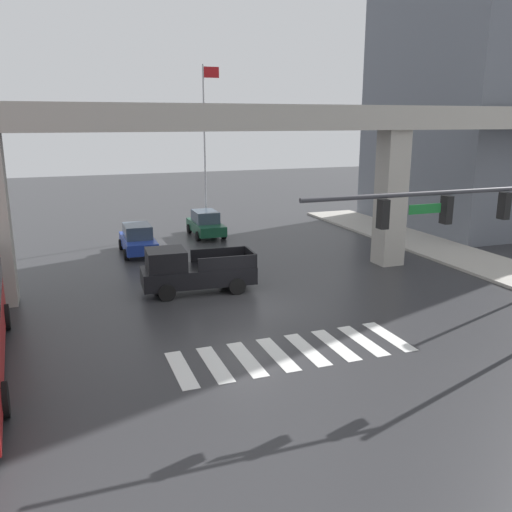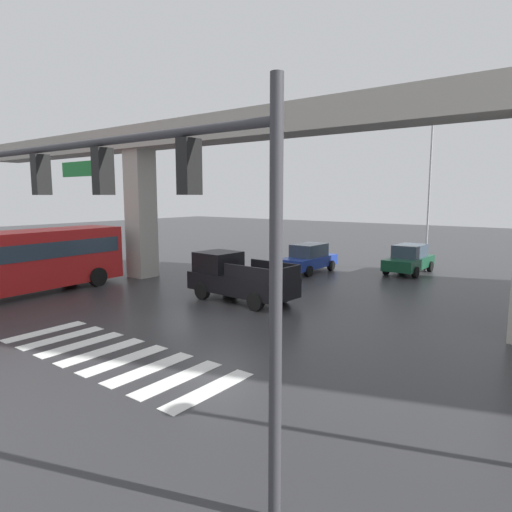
% 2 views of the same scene
% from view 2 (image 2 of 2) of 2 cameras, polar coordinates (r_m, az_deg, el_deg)
% --- Properties ---
extents(ground_plane, '(120.00, 120.00, 0.00)m').
position_cam_2_polar(ground_plane, '(16.94, -4.70, -8.21)').
color(ground_plane, '#2D2D30').
extents(crosswalk_stripes, '(8.25, 2.80, 0.01)m').
position_cam_2_polar(crosswalk_stripes, '(13.99, -17.84, -12.03)').
color(crosswalk_stripes, silver).
rests_on(crosswalk_stripes, ground).
extents(elevated_overpass, '(51.35, 1.83, 8.37)m').
position_cam_2_polar(elevated_overpass, '(19.73, 3.46, 14.67)').
color(elevated_overpass, '#ADA89E').
rests_on(elevated_overpass, ground).
extents(pickup_truck, '(5.20, 2.31, 2.08)m').
position_cam_2_polar(pickup_truck, '(19.92, -2.49, -2.85)').
color(pickup_truck, black).
rests_on(pickup_truck, ground).
extents(city_bus, '(3.25, 10.93, 2.99)m').
position_cam_2_polar(city_bus, '(23.34, -28.95, -0.43)').
color(city_bus, red).
rests_on(city_bus, ground).
extents(sedan_dark_green, '(2.02, 4.33, 1.72)m').
position_cam_2_polar(sedan_dark_green, '(28.35, 18.98, -0.37)').
color(sedan_dark_green, '#14472D').
rests_on(sedan_dark_green, ground).
extents(sedan_blue, '(2.01, 4.33, 1.72)m').
position_cam_2_polar(sedan_blue, '(27.37, 6.71, -0.27)').
color(sedan_blue, '#1E3899').
rests_on(sedan_blue, ground).
extents(traffic_signal_mast, '(8.69, 0.32, 6.20)m').
position_cam_2_polar(traffic_signal_mast, '(7.71, -14.04, 6.76)').
color(traffic_signal_mast, '#38383D').
rests_on(traffic_signal_mast, ground).
extents(flagpole, '(1.16, 0.12, 11.24)m').
position_cam_2_polar(flagpole, '(29.55, 21.57, 10.69)').
color(flagpole, silver).
rests_on(flagpole, ground).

